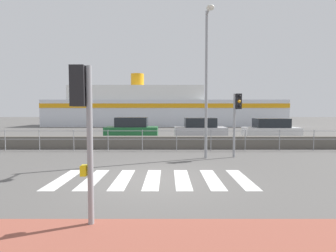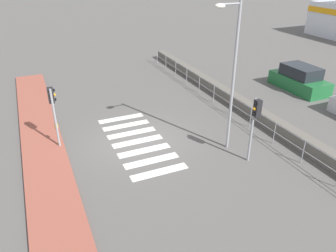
# 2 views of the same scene
# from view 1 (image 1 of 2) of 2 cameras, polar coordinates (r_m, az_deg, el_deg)

# --- Properties ---
(ground_plane) EXTENTS (160.00, 160.00, 0.00)m
(ground_plane) POSITION_cam_1_polar(r_m,az_deg,el_deg) (8.10, -3.38, -11.49)
(ground_plane) COLOR #565451
(sidewalk_brick) EXTENTS (24.00, 1.80, 0.12)m
(sidewalk_brick) POSITION_cam_1_polar(r_m,az_deg,el_deg) (4.25, -6.79, -24.92)
(sidewalk_brick) COLOR #934C3D
(sidewalk_brick) RESTS_ON ground_plane
(crosswalk) EXTENTS (5.85, 2.40, 0.01)m
(crosswalk) POSITION_cam_1_polar(r_m,az_deg,el_deg) (8.10, -3.56, -11.46)
(crosswalk) COLOR silver
(crosswalk) RESTS_ON ground_plane
(seawall) EXTENTS (25.70, 0.55, 0.67)m
(seawall) POSITION_cam_1_polar(r_m,az_deg,el_deg) (14.48, -1.94, -3.56)
(seawall) COLOR #605B54
(seawall) RESTS_ON ground_plane
(harbor_fence) EXTENTS (23.17, 0.04, 1.09)m
(harbor_fence) POSITION_cam_1_polar(r_m,az_deg,el_deg) (13.57, -2.06, -2.40)
(harbor_fence) COLOR gray
(harbor_fence) RESTS_ON ground_plane
(traffic_light_near) EXTENTS (0.34, 0.32, 2.82)m
(traffic_light_near) POSITION_cam_1_polar(r_m,az_deg,el_deg) (4.66, -18.13, 2.81)
(traffic_light_near) COLOR gray
(traffic_light_near) RESTS_ON ground_plane
(traffic_light_far) EXTENTS (0.34, 0.32, 2.82)m
(traffic_light_far) POSITION_cam_1_polar(r_m,az_deg,el_deg) (11.96, 14.58, 3.24)
(traffic_light_far) COLOR gray
(traffic_light_far) RESTS_ON ground_plane
(streetlamp) EXTENTS (0.32, 1.15, 6.31)m
(streetlamp) POSITION_cam_1_polar(r_m,az_deg,el_deg) (11.43, 8.34, 12.46)
(streetlamp) COLOR gray
(streetlamp) RESTS_ON ground_plane
(ferry_boat) EXTENTS (31.96, 6.95, 7.22)m
(ferry_boat) POSITION_cam_1_polar(r_m,az_deg,el_deg) (36.87, -2.08, 3.69)
(ferry_boat) COLOR silver
(ferry_boat) RESTS_ON ground_plane
(parked_car_green) EXTENTS (3.91, 1.76, 1.58)m
(parked_car_green) POSITION_cam_1_polar(r_m,az_deg,el_deg) (19.88, -8.07, -0.74)
(parked_car_green) COLOR #1E6633
(parked_car_green) RESTS_ON ground_plane
(parked_car_silver) EXTENTS (3.83, 1.89, 1.54)m
(parked_car_silver) POSITION_cam_1_polar(r_m,az_deg,el_deg) (19.84, 6.81, -0.79)
(parked_car_silver) COLOR #BCBCC1
(parked_car_silver) RESTS_ON ground_plane
(parked_car_white) EXTENTS (4.02, 1.73, 1.50)m
(parked_car_white) POSITION_cam_1_polar(r_m,az_deg,el_deg) (21.17, 21.31, -0.79)
(parked_car_white) COLOR silver
(parked_car_white) RESTS_ON ground_plane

